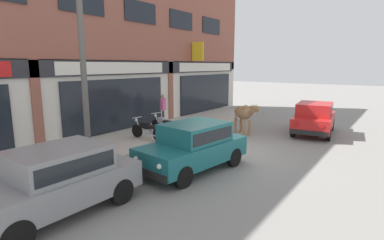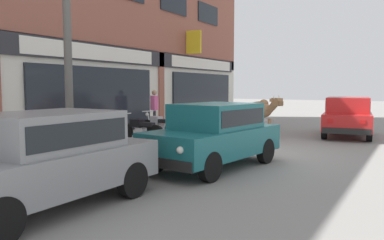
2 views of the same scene
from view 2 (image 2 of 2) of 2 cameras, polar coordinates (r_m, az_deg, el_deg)
ground_plane at (r=10.81m, az=6.89°, el=-4.78°), size 90.00×90.00×0.00m
sidewalk at (r=12.84m, az=-8.92°, el=-2.97°), size 19.00×3.27×0.12m
shop_building at (r=14.28m, az=-15.21°, el=15.87°), size 23.00×1.40×9.55m
cow at (r=13.66m, az=10.48°, el=1.47°), size 1.50×1.82×1.61m
car_0 at (r=8.57m, az=3.50°, el=-1.81°), size 3.75×2.02×1.46m
car_1 at (r=15.05m, az=22.63°, el=0.76°), size 3.75×2.05×1.46m
car_2 at (r=6.04m, az=-21.34°, el=-5.03°), size 3.64×1.66×1.46m
motorcycle_0 at (r=11.92m, az=-7.92°, el=-1.41°), size 0.52×1.81×0.88m
motorcycle_1 at (r=13.00m, az=-5.05°, el=-0.85°), size 0.68×1.78×0.88m
pedestrian at (r=14.78m, az=-5.74°, el=2.17°), size 0.41×0.34×1.60m
utility_pole at (r=9.09m, az=-18.39°, el=9.79°), size 0.18×0.18×5.02m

